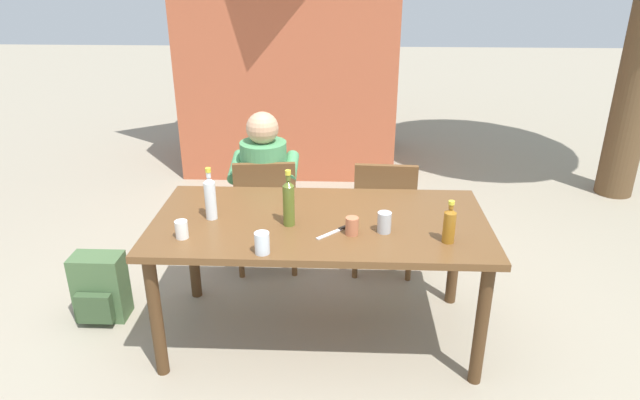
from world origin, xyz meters
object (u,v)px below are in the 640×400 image
Objects in this scene: dining_table at (320,233)px; table_knife at (336,231)px; cup_steel at (384,222)px; brick_kiosk at (291,22)px; bottle_olive at (289,202)px; cup_terracotta at (352,226)px; bottle_amber at (449,225)px; chair_far_right at (384,210)px; backpack_by_near_side at (100,289)px; bottle_clear at (210,197)px; person_in_white_shirt at (266,181)px; cup_glass at (262,243)px; chair_far_left at (266,208)px; cup_white at (182,229)px.

table_knife reaches higher than dining_table.
brick_kiosk is at bearing 103.00° from cup_steel.
table_knife is (0.26, -0.07, -0.13)m from bottle_olive.
bottle_olive is at bearing 163.65° from cup_terracotta.
table_knife is (-0.25, -0.01, -0.05)m from cup_steel.
cup_steel reaches higher than table_knife.
bottle_olive is 3.29× the size of cup_terracotta.
bottle_amber reaches higher than cup_steel.
cup_steel reaches higher than cup_terracotta.
bottle_amber is 2.38× the size of cup_terracotta.
dining_table is 0.66× the size of brick_kiosk.
table_knife is (-0.08, 0.03, -0.04)m from cup_terracotta.
backpack_by_near_side is (-1.81, -0.66, -0.28)m from chair_far_right.
bottle_clear is at bearing 172.19° from cup_steel.
bottle_olive is 2.81× the size of cup_steel.
person_in_white_shirt is 1.30m from cup_glass.
bottle_clear reaches higher than dining_table.
chair_far_left is 1.08m from table_knife.
cup_white is (-0.71, -0.25, 0.13)m from dining_table.
chair_far_right is at bearing 36.99° from bottle_clear.
chair_far_left is at bearing 137.16° from bottle_amber.
chair_far_left is 0.20m from person_in_white_shirt.
cup_steel is 0.61× the size of table_knife.
bottle_olive is (0.25, -0.84, 0.42)m from chair_far_left.
chair_far_right is at bearing 75.58° from cup_terracotta.
table_knife is at bearing 34.80° from cup_glass.
cup_steel is (0.17, 0.03, 0.01)m from cup_terracotta.
table_knife is at bearing -109.53° from chair_far_right.
backpack_by_near_side is at bearing 171.28° from bottle_clear.
cup_steel reaches higher than cup_white.
cup_terracotta is (0.18, -0.17, 0.13)m from dining_table.
cup_terracotta is (-0.24, -0.94, 0.33)m from chair_far_right.
cup_steel is 1.18× the size of cup_white.
bottle_olive reaches higher than bottle_clear.
chair_far_left is 1.99× the size of backpack_by_near_side.
chair_far_right is at bearing -0.02° from chair_far_left.
backpack_by_near_side is at bearing 171.78° from cup_steel.
chair_far_left is 9.05× the size of cup_white.
chair_far_right reaches higher than backpack_by_near_side.
cup_terracotta is at bearing 172.39° from bottle_amber.
dining_table is 1.48m from backpack_by_near_side.
table_knife is (0.36, 0.25, -0.05)m from cup_glass.
dining_table is 0.29m from bottle_olive.
dining_table is 0.90m from chair_far_right.
dining_table is 16.71× the size of cup_glass.
dining_table is 1.59× the size of person_in_white_shirt.
cup_steel reaches higher than backpack_by_near_side.
chair_far_left is at bearing 75.80° from bottle_clear.
person_in_white_shirt reaches higher than bottle_clear.
cup_steel is 3.59m from brick_kiosk.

